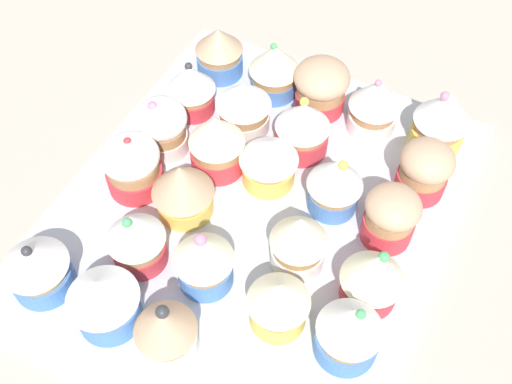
% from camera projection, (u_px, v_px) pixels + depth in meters
% --- Properties ---
extents(ground_plane, '(1.80, 1.80, 0.03)m').
position_uv_depth(ground_plane, '(256.00, 223.00, 0.67)').
color(ground_plane, '#B2A899').
extents(baking_tray, '(0.47, 0.40, 0.01)m').
position_uv_depth(baking_tray, '(256.00, 212.00, 0.65)').
color(baking_tray, silver).
rests_on(baking_tray, ground_plane).
extents(cupcake_0, '(0.06, 0.06, 0.07)m').
position_uv_depth(cupcake_0, '(219.00, 51.00, 0.75)').
color(cupcake_0, '#477AC6').
rests_on(cupcake_0, baking_tray).
extents(cupcake_1, '(0.06, 0.06, 0.07)m').
position_uv_depth(cupcake_1, '(191.00, 88.00, 0.71)').
color(cupcake_1, '#D1333D').
rests_on(cupcake_1, baking_tray).
extents(cupcake_2, '(0.06, 0.06, 0.08)m').
position_uv_depth(cupcake_2, '(163.00, 126.00, 0.67)').
color(cupcake_2, white).
rests_on(cupcake_2, baking_tray).
extents(cupcake_3, '(0.06, 0.06, 0.07)m').
position_uv_depth(cupcake_3, '(132.00, 165.00, 0.64)').
color(cupcake_3, '#D1333D').
rests_on(cupcake_3, baking_tray).
extents(cupcake_4, '(0.06, 0.06, 0.07)m').
position_uv_depth(cupcake_4, '(36.00, 266.00, 0.57)').
color(cupcake_4, '#477AC6').
rests_on(cupcake_4, baking_tray).
extents(cupcake_5, '(0.06, 0.06, 0.07)m').
position_uv_depth(cupcake_5, '(274.00, 69.00, 0.72)').
color(cupcake_5, '#477AC6').
rests_on(cupcake_5, baking_tray).
extents(cupcake_6, '(0.06, 0.06, 0.07)m').
position_uv_depth(cupcake_6, '(244.00, 105.00, 0.69)').
color(cupcake_6, white).
rests_on(cupcake_6, baking_tray).
extents(cupcake_7, '(0.06, 0.06, 0.08)m').
position_uv_depth(cupcake_7, '(217.00, 143.00, 0.65)').
color(cupcake_7, '#D1333D').
rests_on(cupcake_7, baking_tray).
extents(cupcake_8, '(0.07, 0.07, 0.07)m').
position_uv_depth(cupcake_8, '(183.00, 188.00, 0.62)').
color(cupcake_8, '#EFC651').
rests_on(cupcake_8, baking_tray).
extents(cupcake_9, '(0.06, 0.06, 0.08)m').
position_uv_depth(cupcake_9, '(136.00, 238.00, 0.58)').
color(cupcake_9, '#D1333D').
rests_on(cupcake_9, baking_tray).
extents(cupcake_10, '(0.07, 0.07, 0.07)m').
position_uv_depth(cupcake_10, '(104.00, 300.00, 0.54)').
color(cupcake_10, '#477AC6').
rests_on(cupcake_10, baking_tray).
extents(cupcake_11, '(0.07, 0.07, 0.07)m').
position_uv_depth(cupcake_11, '(322.00, 86.00, 0.71)').
color(cupcake_11, '#D1333D').
rests_on(cupcake_11, baking_tray).
extents(cupcake_12, '(0.06, 0.06, 0.07)m').
position_uv_depth(cupcake_12, '(303.00, 127.00, 0.67)').
color(cupcake_12, '#D1333D').
rests_on(cupcake_12, baking_tray).
extents(cupcake_13, '(0.06, 0.06, 0.06)m').
position_uv_depth(cupcake_13, '(269.00, 160.00, 0.64)').
color(cupcake_13, '#EFC651').
rests_on(cupcake_13, baking_tray).
extents(cupcake_14, '(0.06, 0.06, 0.08)m').
position_uv_depth(cupcake_14, '(204.00, 259.00, 0.57)').
color(cupcake_14, '#477AC6').
rests_on(cupcake_14, baking_tray).
extents(cupcake_15, '(0.06, 0.06, 0.08)m').
position_uv_depth(cupcake_15, '(170.00, 332.00, 0.52)').
color(cupcake_15, white).
rests_on(cupcake_15, baking_tray).
extents(cupcake_16, '(0.06, 0.06, 0.08)m').
position_uv_depth(cupcake_16, '(375.00, 104.00, 0.69)').
color(cupcake_16, white).
rests_on(cupcake_16, baking_tray).
extents(cupcake_17, '(0.06, 0.06, 0.08)m').
position_uv_depth(cupcake_17, '(335.00, 183.00, 0.62)').
color(cupcake_17, '#477AC6').
rests_on(cupcake_17, baking_tray).
extents(cupcake_18, '(0.06, 0.06, 0.08)m').
position_uv_depth(cupcake_18, '(299.00, 241.00, 0.58)').
color(cupcake_18, white).
rests_on(cupcake_18, baking_tray).
extents(cupcake_19, '(0.06, 0.06, 0.07)m').
position_uv_depth(cupcake_19, '(279.00, 302.00, 0.54)').
color(cupcake_19, '#EFC651').
rests_on(cupcake_19, baking_tray).
extents(cupcake_20, '(0.06, 0.06, 0.08)m').
position_uv_depth(cupcake_20, '(442.00, 119.00, 0.67)').
color(cupcake_20, '#EFC651').
rests_on(cupcake_20, baking_tray).
extents(cupcake_21, '(0.06, 0.06, 0.07)m').
position_uv_depth(cupcake_21, '(425.00, 169.00, 0.64)').
color(cupcake_21, '#D1333D').
rests_on(cupcake_21, baking_tray).
extents(cupcake_22, '(0.06, 0.06, 0.07)m').
position_uv_depth(cupcake_22, '(391.00, 216.00, 0.60)').
color(cupcake_22, '#D1333D').
rests_on(cupcake_22, baking_tray).
extents(cupcake_23, '(0.06, 0.06, 0.08)m').
position_uv_depth(cupcake_23, '(373.00, 276.00, 0.56)').
color(cupcake_23, '#D1333D').
rests_on(cupcake_23, baking_tray).
extents(cupcake_24, '(0.06, 0.06, 0.08)m').
position_uv_depth(cupcake_24, '(350.00, 330.00, 0.52)').
color(cupcake_24, '#477AC6').
rests_on(cupcake_24, baking_tray).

